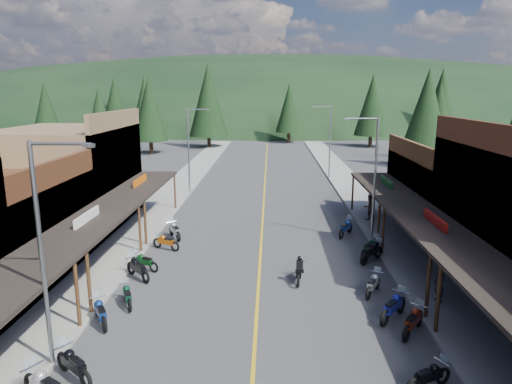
# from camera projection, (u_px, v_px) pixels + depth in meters

# --- Properties ---
(ground) EXTENTS (220.00, 220.00, 0.00)m
(ground) POSITION_uv_depth(u_px,v_px,m) (258.00, 295.00, 21.80)
(ground) COLOR #38383A
(ground) RESTS_ON ground
(centerline) EXTENTS (0.15, 90.00, 0.01)m
(centerline) POSITION_uv_depth(u_px,v_px,m) (264.00, 199.00, 41.31)
(centerline) COLOR gold
(centerline) RESTS_ON ground
(sidewalk_west) EXTENTS (3.40, 94.00, 0.15)m
(sidewalk_west) POSITION_uv_depth(u_px,v_px,m) (169.00, 197.00, 41.56)
(sidewalk_west) COLOR gray
(sidewalk_west) RESTS_ON ground
(sidewalk_east) EXTENTS (3.40, 94.00, 0.15)m
(sidewalk_east) POSITION_uv_depth(u_px,v_px,m) (360.00, 199.00, 41.03)
(sidewalk_east) COLOR gray
(sidewalk_east) RESTS_ON ground
(shop_west_3) EXTENTS (10.90, 10.20, 8.20)m
(shop_west_3) POSITION_uv_depth(u_px,v_px,m) (69.00, 177.00, 32.48)
(shop_west_3) COLOR brown
(shop_west_3) RESTS_ON ground
(shop_east_3) EXTENTS (10.90, 10.20, 6.20)m
(shop_east_3) POSITION_uv_depth(u_px,v_px,m) (459.00, 194.00, 31.85)
(shop_east_3) COLOR #4C2D16
(shop_east_3) RESTS_ON ground
(streetlight_0) EXTENTS (2.16, 0.18, 8.00)m
(streetlight_0) POSITION_uv_depth(u_px,v_px,m) (45.00, 247.00, 15.19)
(streetlight_0) COLOR gray
(streetlight_0) RESTS_ON ground
(streetlight_1) EXTENTS (2.16, 0.18, 8.00)m
(streetlight_1) POSITION_uv_depth(u_px,v_px,m) (190.00, 147.00, 42.51)
(streetlight_1) COLOR gray
(streetlight_1) RESTS_ON ground
(streetlight_2) EXTENTS (2.16, 0.18, 8.00)m
(streetlight_2) POSITION_uv_depth(u_px,v_px,m) (373.00, 174.00, 28.42)
(streetlight_2) COLOR gray
(streetlight_2) RESTS_ON ground
(streetlight_3) EXTENTS (2.16, 0.18, 8.00)m
(streetlight_3) POSITION_uv_depth(u_px,v_px,m) (329.00, 138.00, 49.89)
(streetlight_3) COLOR gray
(streetlight_3) RESTS_ON ground
(ridge_hill) EXTENTS (310.00, 140.00, 60.00)m
(ridge_hill) POSITION_uv_depth(u_px,v_px,m) (269.00, 120.00, 153.52)
(ridge_hill) COLOR black
(ridge_hill) RESTS_ON ground
(pine_0) EXTENTS (5.04, 5.04, 11.00)m
(pine_0) POSITION_uv_depth(u_px,v_px,m) (46.00, 108.00, 82.12)
(pine_0) COLOR black
(pine_0) RESTS_ON ground
(pine_1) EXTENTS (5.88, 5.88, 12.50)m
(pine_1) POSITION_uv_depth(u_px,v_px,m) (145.00, 103.00, 89.27)
(pine_1) COLOR black
(pine_1) RESTS_ON ground
(pine_2) EXTENTS (6.72, 6.72, 14.00)m
(pine_2) POSITION_uv_depth(u_px,v_px,m) (208.00, 100.00, 76.97)
(pine_2) COLOR black
(pine_2) RESTS_ON ground
(pine_3) EXTENTS (5.04, 5.04, 11.00)m
(pine_3) POSITION_uv_depth(u_px,v_px,m) (289.00, 108.00, 84.67)
(pine_3) COLOR black
(pine_3) RESTS_ON ground
(pine_4) EXTENTS (5.88, 5.88, 12.50)m
(pine_4) POSITION_uv_depth(u_px,v_px,m) (372.00, 105.00, 78.22)
(pine_4) COLOR black
(pine_4) RESTS_ON ground
(pine_5) EXTENTS (6.72, 6.72, 14.00)m
(pine_5) POSITION_uv_depth(u_px,v_px,m) (441.00, 99.00, 89.28)
(pine_5) COLOR black
(pine_5) RESTS_ON ground
(pine_7) EXTENTS (5.88, 5.88, 12.50)m
(pine_7) POSITION_uv_depth(u_px,v_px,m) (115.00, 102.00, 95.37)
(pine_7) COLOR black
(pine_7) RESTS_ON ground
(pine_8) EXTENTS (4.48, 4.48, 10.00)m
(pine_8) POSITION_uv_depth(u_px,v_px,m) (100.00, 119.00, 60.21)
(pine_8) COLOR black
(pine_8) RESTS_ON ground
(pine_9) EXTENTS (4.93, 4.93, 10.80)m
(pine_9) POSITION_uv_depth(u_px,v_px,m) (438.00, 114.00, 63.59)
(pine_9) COLOR black
(pine_9) RESTS_ON ground
(pine_10) EXTENTS (5.38, 5.38, 11.60)m
(pine_10) POSITION_uv_depth(u_px,v_px,m) (149.00, 109.00, 69.67)
(pine_10) COLOR black
(pine_10) RESTS_ON ground
(pine_11) EXTENTS (5.82, 5.82, 12.40)m
(pine_11) POSITION_uv_depth(u_px,v_px,m) (427.00, 110.00, 56.70)
(pine_11) COLOR black
(pine_11) RESTS_ON ground
(bike_west_5) EXTENTS (2.14, 1.94, 1.24)m
(bike_west_5) POSITION_uv_depth(u_px,v_px,m) (73.00, 364.00, 15.25)
(bike_west_5) COLOR black
(bike_west_5) RESTS_ON ground
(bike_west_6) EXTENTS (1.68, 2.15, 1.20)m
(bike_west_6) POSITION_uv_depth(u_px,v_px,m) (100.00, 311.00, 18.93)
(bike_west_6) COLOR navy
(bike_west_6) RESTS_ON ground
(bike_west_7) EXTENTS (1.36, 1.97, 1.07)m
(bike_west_7) POSITION_uv_depth(u_px,v_px,m) (127.00, 295.00, 20.61)
(bike_west_7) COLOR #0B3B24
(bike_west_7) RESTS_ON ground
(bike_west_8) EXTENTS (2.03, 2.05, 1.24)m
(bike_west_8) POSITION_uv_depth(u_px,v_px,m) (138.00, 268.00, 23.53)
(bike_west_8) COLOR black
(bike_west_8) RESTS_ON ground
(bike_west_9) EXTENTS (1.96, 1.43, 1.07)m
(bike_west_9) POSITION_uv_depth(u_px,v_px,m) (144.00, 261.00, 24.70)
(bike_west_9) COLOR #0D4318
(bike_west_9) RESTS_ON ground
(bike_west_10) EXTENTS (2.02, 1.43, 1.10)m
(bike_west_10) POSITION_uv_depth(u_px,v_px,m) (166.00, 241.00, 27.90)
(bike_west_10) COLOR #B3560C
(bike_west_10) RESTS_ON ground
(bike_west_11) EXTENTS (1.65, 2.23, 1.23)m
(bike_west_11) POSITION_uv_depth(u_px,v_px,m) (175.00, 230.00, 30.02)
(bike_west_11) COLOR gray
(bike_west_11) RESTS_ON ground
(bike_east_5) EXTENTS (1.94, 1.41, 1.06)m
(bike_east_5) POSITION_uv_depth(u_px,v_px,m) (429.00, 375.00, 14.76)
(bike_east_5) COLOR black
(bike_east_5) RESTS_ON ground
(bike_east_6) EXTENTS (1.81, 2.13, 1.21)m
(bike_east_6) POSITION_uv_depth(u_px,v_px,m) (413.00, 320.00, 18.20)
(bike_east_6) COLOR maroon
(bike_east_6) RESTS_ON ground
(bike_east_7) EXTENTS (2.01, 2.22, 1.29)m
(bike_east_7) POSITION_uv_depth(u_px,v_px,m) (393.00, 306.00, 19.32)
(bike_east_7) COLOR navy
(bike_east_7) RESTS_ON ground
(bike_east_8) EXTENTS (1.54, 2.07, 1.14)m
(bike_east_8) POSITION_uv_depth(u_px,v_px,m) (373.00, 283.00, 21.75)
(bike_east_8) COLOR #98999D
(bike_east_8) RESTS_ON ground
(bike_east_9) EXTENTS (2.03, 2.13, 1.26)m
(bike_east_9) POSITION_uv_depth(u_px,v_px,m) (372.00, 251.00, 25.91)
(bike_east_9) COLOR black
(bike_east_9) RESTS_ON ground
(bike_east_10) EXTENTS (1.92, 2.20, 1.26)m
(bike_east_10) POSITION_uv_depth(u_px,v_px,m) (370.00, 247.00, 26.58)
(bike_east_10) COLOR #0B3715
(bike_east_10) RESTS_ON ground
(bike_east_11) EXTENTS (1.73, 2.29, 1.26)m
(bike_east_11) POSITION_uv_depth(u_px,v_px,m) (346.00, 227.00, 30.55)
(bike_east_11) COLOR navy
(bike_east_11) RESTS_ON ground
(rider_on_bike) EXTENTS (0.88, 2.00, 1.47)m
(rider_on_bike) POSITION_uv_depth(u_px,v_px,m) (299.00, 271.00, 23.18)
(rider_on_bike) COLOR black
(rider_on_bike) RESTS_ON ground
(pedestrian_east_a) EXTENTS (0.56, 0.71, 1.73)m
(pedestrian_east_a) POSITION_uv_depth(u_px,v_px,m) (439.00, 284.00, 20.63)
(pedestrian_east_a) COLOR #261F2E
(pedestrian_east_a) RESTS_ON sidewalk_east
(pedestrian_east_b) EXTENTS (1.07, 0.85, 1.93)m
(pedestrian_east_b) POSITION_uv_depth(u_px,v_px,m) (369.00, 207.00, 33.88)
(pedestrian_east_b) COLOR brown
(pedestrian_east_b) RESTS_ON sidewalk_east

